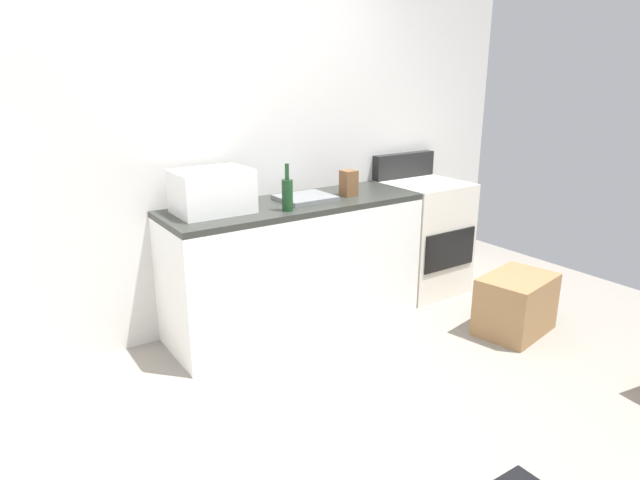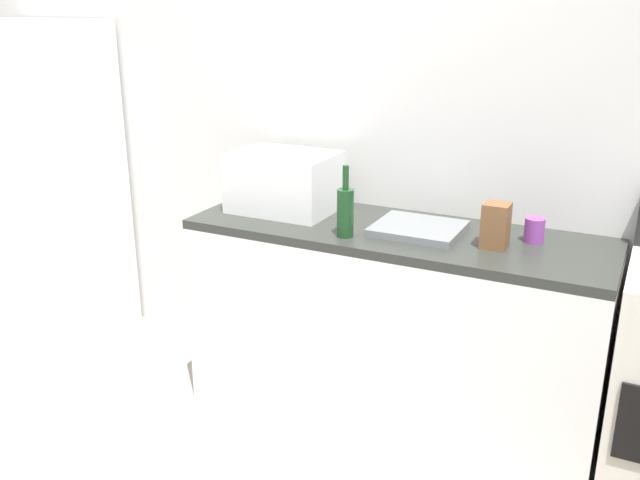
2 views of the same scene
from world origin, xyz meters
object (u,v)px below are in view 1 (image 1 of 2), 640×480
object	(u,v)px
stove_oven	(422,235)
microwave	(212,191)
wine_bottle	(287,194)
coffee_mug	(351,184)
cardboard_box_large	(516,304)
knife_block	(349,183)

from	to	relation	value
stove_oven	microwave	distance (m)	1.88
microwave	wine_bottle	bearing A→B (deg)	-28.31
stove_oven	microwave	xyz separation A→B (m)	(-1.79, 0.03, 0.57)
coffee_mug	cardboard_box_large	world-z (taller)	coffee_mug
stove_oven	knife_block	bearing A→B (deg)	-176.50
stove_oven	microwave	world-z (taller)	microwave
cardboard_box_large	knife_block	bearing A→B (deg)	130.36
coffee_mug	microwave	bearing A→B (deg)	-177.28
wine_bottle	knife_block	world-z (taller)	wine_bottle
coffee_mug	knife_block	size ratio (longest dim) A/B	0.56
stove_oven	wine_bottle	bearing A→B (deg)	-172.28
cardboard_box_large	microwave	bearing A→B (deg)	150.66
stove_oven	wine_bottle	xyz separation A→B (m)	(-1.38, -0.19, 0.54)
stove_oven	knife_block	distance (m)	0.95
knife_block	coffee_mug	bearing A→B (deg)	46.86
wine_bottle	knife_block	size ratio (longest dim) A/B	1.67
stove_oven	knife_block	world-z (taller)	stove_oven
wine_bottle	cardboard_box_large	distance (m)	1.76
microwave	cardboard_box_large	world-z (taller)	microwave
stove_oven	wine_bottle	world-z (taller)	wine_bottle
stove_oven	cardboard_box_large	world-z (taller)	stove_oven
wine_bottle	microwave	bearing A→B (deg)	151.69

